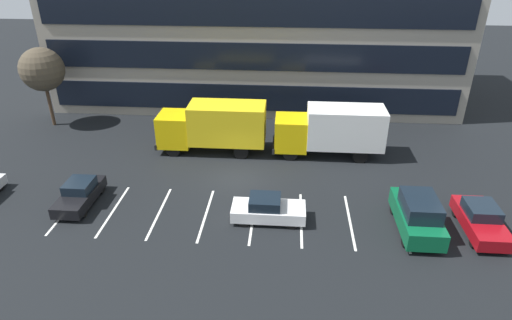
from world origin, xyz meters
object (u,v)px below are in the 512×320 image
at_px(sedan_white, 268,209).
at_px(bare_tree, 42,70).
at_px(box_truck_yellow, 331,129).
at_px(box_truck_yellow_all, 214,125).
at_px(sedan_black, 80,194).
at_px(sedan_maroon, 481,219).
at_px(suv_forest, 418,214).

height_order(sedan_white, bare_tree, bare_tree).
xyz_separation_m(sedan_white, bare_tree, (-19.26, 12.79, 4.16)).
relative_size(box_truck_yellow, bare_tree, 1.20).
bearing_deg(sedan_white, box_truck_yellow_all, 117.16).
distance_m(sedan_black, sedan_maroon, 23.23).
xyz_separation_m(sedan_maroon, sedan_white, (-11.74, 0.15, -0.04)).
xyz_separation_m(box_truck_yellow, sedan_maroon, (7.59, -8.90, -1.34)).
relative_size(sedan_white, bare_tree, 0.63).
bearing_deg(sedan_white, suv_forest, -2.43).
height_order(box_truck_yellow, box_truck_yellow_all, box_truck_yellow_all).
relative_size(box_truck_yellow_all, bare_tree, 1.21).
bearing_deg(sedan_black, sedan_maroon, -2.37).
distance_m(box_truck_yellow, sedan_maroon, 11.77).
distance_m(sedan_black, sedan_white, 11.50).
bearing_deg(sedan_white, sedan_black, 175.93).
bearing_deg(bare_tree, sedan_maroon, -22.65).
distance_m(box_truck_yellow_all, sedan_white, 9.94).
bearing_deg(box_truck_yellow, bare_tree, 170.23).
relative_size(box_truck_yellow_all, sedan_maroon, 1.83).
bearing_deg(sedan_maroon, sedan_black, 177.63).
relative_size(sedan_black, sedan_white, 0.98).
relative_size(sedan_maroon, sedan_white, 1.05).
xyz_separation_m(sedan_black, bare_tree, (-7.79, 11.97, 4.17)).
bearing_deg(sedan_maroon, box_truck_yellow_all, 151.26).
height_order(box_truck_yellow, sedan_maroon, box_truck_yellow).
bearing_deg(sedan_maroon, box_truck_yellow, 130.45).
bearing_deg(sedan_white, bare_tree, 146.42).
height_order(sedan_black, sedan_maroon, sedan_maroon).
height_order(suv_forest, sedan_white, suv_forest).
distance_m(box_truck_yellow, sedan_white, 9.79).
xyz_separation_m(box_truck_yellow, box_truck_yellow_all, (-8.64, -0.00, 0.02)).
bearing_deg(box_truck_yellow, sedan_maroon, -49.55).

